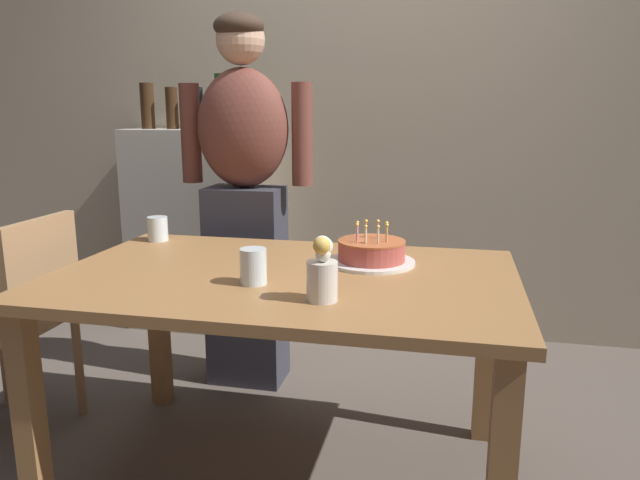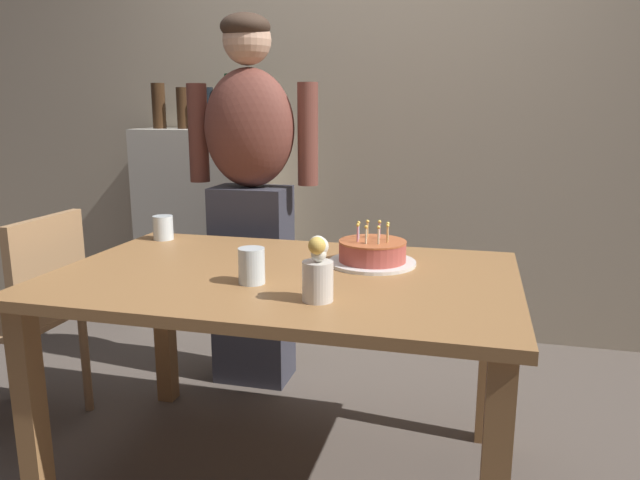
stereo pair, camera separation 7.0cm
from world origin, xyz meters
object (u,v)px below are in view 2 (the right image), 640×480
object	(u,v)px
birthday_cake	(372,253)
person_man_bearded	(251,197)
water_glass_near	(252,266)
water_glass_far	(163,228)
dining_chair	(30,307)
flower_vase	(318,269)

from	to	relation	value
birthday_cake	person_man_bearded	xyz separation A→B (m)	(-0.65, 0.53, 0.09)
water_glass_near	person_man_bearded	bearing A→B (deg)	110.96
water_glass_far	person_man_bearded	bearing A→B (deg)	54.86
water_glass_near	dining_chair	xyz separation A→B (m)	(-0.99, 0.19, -0.28)
water_glass_far	dining_chair	distance (m)	0.59
person_man_bearded	water_glass_far	bearing A→B (deg)	54.86
water_glass_near	person_man_bearded	world-z (taller)	person_man_bearded
birthday_cake	water_glass_far	bearing A→B (deg)	168.68
flower_vase	person_man_bearded	xyz separation A→B (m)	(-0.57, 0.97, 0.04)
person_man_bearded	dining_chair	bearing A→B (deg)	44.87
birthday_cake	person_man_bearded	distance (m)	0.84
birthday_cake	person_man_bearded	bearing A→B (deg)	140.52
flower_vase	dining_chair	distance (m)	1.31
dining_chair	birthday_cake	bearing A→B (deg)	95.64
person_man_bearded	dining_chair	distance (m)	1.00
dining_chair	water_glass_near	bearing A→B (deg)	79.12
water_glass_near	flower_vase	world-z (taller)	flower_vase
water_glass_near	water_glass_far	xyz separation A→B (m)	(-0.58, 0.50, -0.01)
birthday_cake	flower_vase	distance (m)	0.45
birthday_cake	water_glass_near	size ratio (longest dim) A/B	2.72
person_man_bearded	dining_chair	xyz separation A→B (m)	(-0.67, -0.66, -0.36)
dining_chair	person_man_bearded	bearing A→B (deg)	134.87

